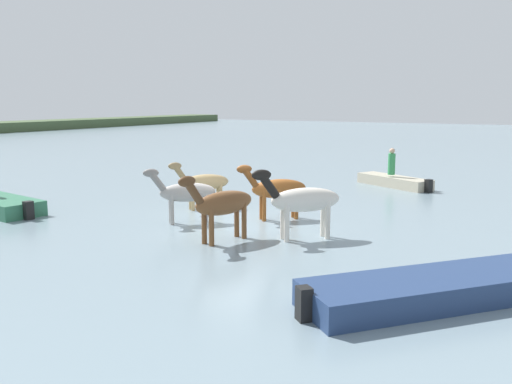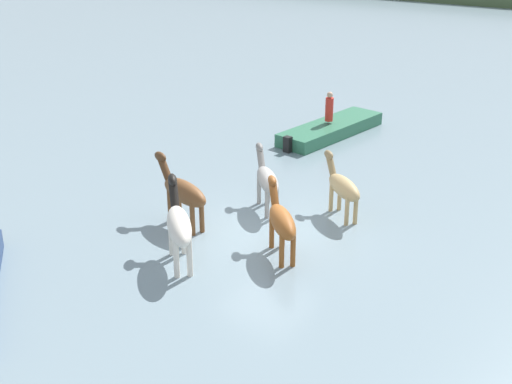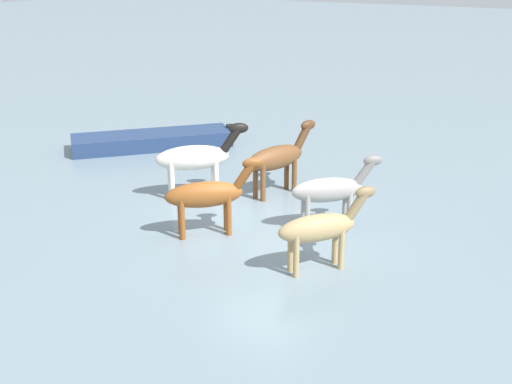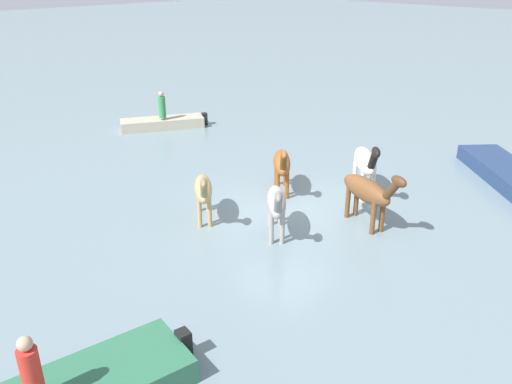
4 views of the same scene
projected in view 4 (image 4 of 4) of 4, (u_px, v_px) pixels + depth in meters
The scene contains 10 objects.
ground_plane at pixel (285, 211), 15.76m from camera, with size 164.62×164.62×0.00m, color gray.
horse_rear_stallion at pixel (276, 203), 13.96m from camera, with size 1.89×1.84×1.78m.
horse_chestnut_trailing at pixel (366, 162), 16.49m from camera, with size 2.14×2.09×2.02m.
horse_gray_outer at pixel (203, 190), 14.85m from camera, with size 1.99×1.61×1.73m.
horse_lead at pixel (282, 164), 16.64m from camera, with size 1.94×1.91×1.83m.
horse_pinto_flank at pixel (368, 191), 14.48m from camera, with size 2.49×1.13×1.94m.
boat_skiff_near at pixel (163, 125), 23.67m from camera, with size 2.68×3.78×0.71m.
boat_launch_far at pixel (512, 180), 17.58m from camera, with size 5.11×4.73×0.76m.
person_watcher_seated at pixel (162, 106), 23.09m from camera, with size 0.32×0.32×1.19m.
person_boatman_standing at pixel (31, 370), 7.97m from camera, with size 0.32×0.32×1.19m.
Camera 4 is at (-9.52, 10.54, 6.91)m, focal length 36.25 mm.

